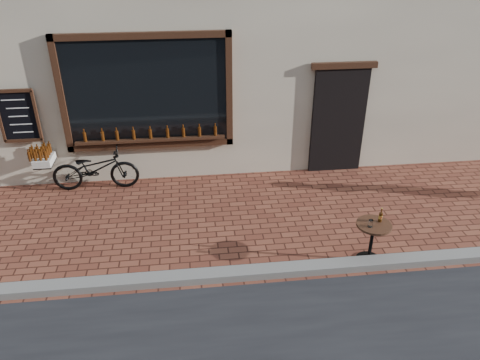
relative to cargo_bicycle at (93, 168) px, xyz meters
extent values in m
plane|color=#5F2C1E|center=(3.05, -3.20, -0.45)|extent=(90.00, 90.00, 0.00)
cube|color=slate|center=(3.05, -3.00, -0.39)|extent=(90.00, 0.25, 0.12)
cube|color=black|center=(1.15, 0.25, 1.40)|extent=(3.00, 0.06, 2.00)
cube|color=black|center=(1.15, 0.23, 2.46)|extent=(3.24, 0.10, 0.12)
cube|color=black|center=(1.15, 0.23, 0.34)|extent=(3.24, 0.10, 0.12)
cube|color=black|center=(-0.41, 0.23, 1.40)|extent=(0.12, 0.10, 2.24)
cube|color=black|center=(2.71, 0.23, 1.40)|extent=(0.12, 0.10, 2.24)
cube|color=black|center=(1.15, 0.18, 0.47)|extent=(2.90, 0.16, 0.05)
cube|color=black|center=(4.95, 0.26, 0.65)|extent=(1.10, 0.10, 2.20)
cube|color=black|center=(4.95, 0.23, 1.81)|extent=(1.30, 0.10, 0.12)
cube|color=black|center=(-1.25, 0.24, 1.05)|extent=(0.62, 0.04, 0.92)
cylinder|color=#3D1C07|center=(-0.10, 0.18, 0.59)|extent=(0.06, 0.06, 0.19)
cylinder|color=#3D1C07|center=(0.21, 0.18, 0.59)|extent=(0.06, 0.06, 0.19)
cylinder|color=#3D1C07|center=(0.52, 0.18, 0.59)|extent=(0.06, 0.06, 0.19)
cylinder|color=#3D1C07|center=(0.84, 0.18, 0.59)|extent=(0.06, 0.06, 0.19)
cylinder|color=#3D1C07|center=(1.15, 0.18, 0.59)|extent=(0.06, 0.06, 0.19)
cylinder|color=#3D1C07|center=(1.46, 0.18, 0.59)|extent=(0.06, 0.06, 0.19)
cylinder|color=#3D1C07|center=(1.77, 0.18, 0.59)|extent=(0.06, 0.06, 0.19)
cylinder|color=#3D1C07|center=(2.09, 0.18, 0.59)|extent=(0.06, 0.06, 0.19)
cylinder|color=#3D1C07|center=(2.40, 0.18, 0.59)|extent=(0.06, 0.06, 0.19)
imported|color=black|center=(0.04, 0.00, -0.01)|extent=(1.67, 0.58, 0.88)
cube|color=black|center=(-0.89, 0.00, 0.15)|extent=(0.33, 0.47, 0.03)
cube|color=silver|center=(-0.89, 0.00, 0.24)|extent=(0.33, 0.49, 0.14)
cylinder|color=#3D1C07|center=(-0.79, -0.17, 0.40)|extent=(0.05, 0.05, 0.18)
cylinder|color=#3D1C07|center=(-0.89, -0.17, 0.40)|extent=(0.05, 0.05, 0.18)
cylinder|color=#3D1C07|center=(-0.98, -0.17, 0.40)|extent=(0.05, 0.05, 0.18)
cylinder|color=#3D1C07|center=(-1.08, -0.17, 0.40)|extent=(0.05, 0.05, 0.18)
cylinder|color=#3D1C07|center=(-0.79, -0.06, 0.40)|extent=(0.05, 0.05, 0.18)
cylinder|color=#3D1C07|center=(-0.89, -0.06, 0.40)|extent=(0.05, 0.05, 0.18)
cylinder|color=#3D1C07|center=(-0.98, -0.06, 0.40)|extent=(0.05, 0.05, 0.18)
cylinder|color=#3D1C07|center=(-1.08, -0.06, 0.40)|extent=(0.05, 0.05, 0.18)
cylinder|color=#3D1C07|center=(-0.79, 0.06, 0.40)|extent=(0.05, 0.05, 0.18)
cylinder|color=#3D1C07|center=(-0.89, 0.06, 0.40)|extent=(0.05, 0.05, 0.18)
cylinder|color=#3D1C07|center=(-0.98, 0.06, 0.40)|extent=(0.05, 0.05, 0.18)
cylinder|color=#3D1C07|center=(-1.08, 0.06, 0.40)|extent=(0.05, 0.05, 0.18)
cylinder|color=#3D1C07|center=(-0.79, 0.18, 0.40)|extent=(0.05, 0.05, 0.18)
cylinder|color=#3D1C07|center=(-0.89, 0.18, 0.40)|extent=(0.05, 0.05, 0.18)
cylinder|color=black|center=(4.59, -2.85, -0.43)|extent=(0.39, 0.39, 0.03)
cylinder|color=black|center=(4.59, -2.85, -0.11)|extent=(0.05, 0.05, 0.62)
cylinder|color=#311B10|center=(4.59, -2.85, 0.22)|extent=(0.53, 0.53, 0.04)
cylinder|color=gold|center=(4.70, -2.79, 0.32)|extent=(0.06, 0.06, 0.05)
cylinder|color=white|center=(4.50, -2.91, 0.29)|extent=(0.07, 0.07, 0.12)
camera|label=1|loc=(1.90, -8.42, 4.19)|focal=35.00mm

